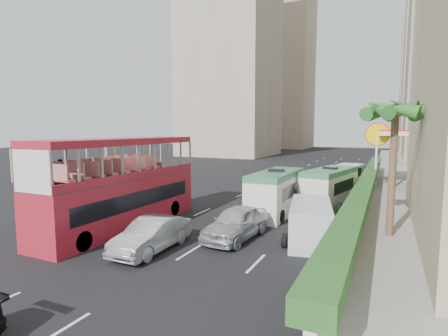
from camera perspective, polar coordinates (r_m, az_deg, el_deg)
The scene contains 18 objects.
ground_plane at distance 17.87m, azimuth -1.13°, elevation -11.77°, with size 200.00×200.00×0.00m, color black.
double_decker_bus at distance 20.60m, azimuth -16.29°, elevation -2.37°, with size 2.50×11.00×5.06m, color #AD1C2C.
car_silver_lane_a at distance 16.82m, azimuth -11.66°, elevation -13.07°, with size 1.59×4.56×1.50m, color silver.
car_silver_lane_b at distance 18.24m, azimuth 1.96°, elevation -11.40°, with size 1.93×4.79×1.63m, color silver.
van_asset at distance 29.37m, azimuth 12.58°, elevation -4.74°, with size 2.00×4.33×1.20m, color silver.
minibus_near at distance 23.26m, azimuth 8.50°, elevation -4.03°, with size 2.11×6.33×2.81m, color silver.
minibus_far at distance 26.22m, azimuth 16.88°, elevation -3.13°, with size 2.07×6.21×2.75m, color silver.
panel_van_near at distance 18.09m, azimuth 13.95°, elevation -8.58°, with size 1.91×4.77×1.91m, color silver.
panel_van_far at distance 35.61m, azimuth 19.27°, elevation -1.29°, with size 2.13×5.33×2.13m, color silver.
sidewalk at distance 40.62m, azimuth 27.02°, elevation -2.12°, with size 6.00×120.00×0.18m, color #99968C.
kerb_wall at distance 29.66m, azimuth 22.28°, elevation -3.62°, with size 0.30×44.00×1.00m, color silver.
hedge at distance 29.53m, azimuth 22.35°, elevation -2.00°, with size 1.10×44.00×0.70m, color #2D6626.
palm_tree at distance 19.35m, azimuth 25.78°, elevation -0.75°, with size 0.36×0.36×6.40m, color brown.
shell_station at distance 38.41m, azimuth 28.79°, elevation 1.34°, with size 6.50×8.00×5.50m, color silver.
tower_far_a at distance 99.06m, azimuth 31.45°, elevation 14.94°, with size 14.00×14.00×44.00m, color tan.
tower_far_b at distance 120.47m, azimuth 30.26°, elevation 12.33°, with size 14.00×14.00×40.00m, color #B6A78F.
tower_left_a at distance 79.66m, azimuth 1.04°, elevation 21.16°, with size 18.00×18.00×52.00m, color #B6A78F.
tower_left_b at distance 110.68m, azimuth 9.73°, elevation 15.27°, with size 16.00×16.00×46.00m, color tan.
Camera 1 is at (7.54, -15.23, 5.54)m, focal length 28.00 mm.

